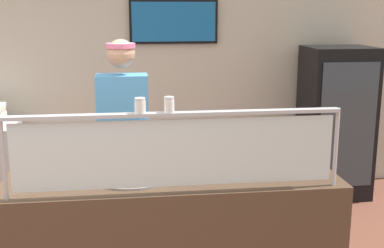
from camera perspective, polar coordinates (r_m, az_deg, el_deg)
shop_rear_unit at (r=5.48m, az=-4.53°, el=6.37°), size 6.48×0.13×2.70m
serving_counter at (r=3.40m, az=-2.19°, el=-13.39°), size 2.08×0.72×0.95m
sneeze_guard at (r=2.84m, az=-1.77°, el=-2.11°), size 1.90×0.06×0.47m
pizza_tray at (r=3.21m, az=-6.79°, el=-5.59°), size 0.52×0.52×0.04m
pizza_server at (r=3.18m, az=-7.21°, el=-5.35°), size 0.14×0.29×0.01m
parmesan_shaker at (r=2.78m, az=-5.86°, el=1.97°), size 0.06×0.06×0.09m
pepper_flake_shaker at (r=2.79m, az=-2.58°, el=2.08°), size 0.06×0.06×0.09m
worker_figure at (r=3.87m, az=-7.64°, el=-1.76°), size 0.41×0.50×1.76m
drink_fridge at (r=5.57m, az=15.84°, el=0.17°), size 0.68×0.60×1.59m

